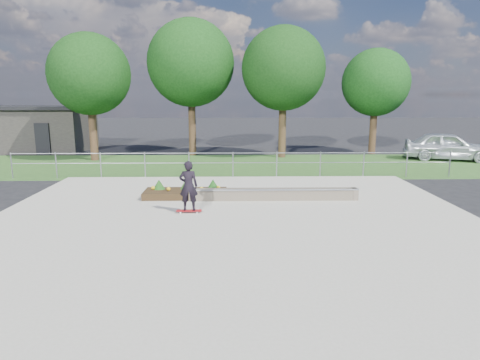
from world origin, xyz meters
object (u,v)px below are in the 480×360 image
Objects in this scene: grind_ledge at (274,194)px; parked_car at (448,146)px; skateboarder at (188,186)px; planter_bed at (186,192)px.

parked_car is (11.06, 9.58, 0.56)m from grind_ledge.
grind_ledge is 3.37m from skateboarder.
parked_car is at bearing 40.91° from grind_ledge.
skateboarder reaches higher than grind_ledge.
planter_bed reaches higher than grind_ledge.
parked_car is (13.91, 11.24, -0.11)m from skateboarder.
grind_ledge is at bearing 30.17° from skateboarder.
skateboarder reaches higher than planter_bed.
grind_ledge is 14.65m from parked_car.
grind_ledge is at bearing -9.55° from planter_bed.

